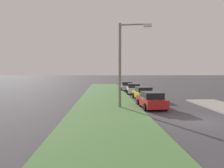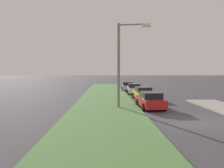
{
  "view_description": "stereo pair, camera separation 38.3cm",
  "coord_description": "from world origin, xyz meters",
  "px_view_note": "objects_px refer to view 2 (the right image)",
  "views": [
    {
      "loc": [
        -14.05,
        6.35,
        3.33
      ],
      "look_at": [
        13.26,
        5.23,
        1.7
      ],
      "focal_mm": 35.3,
      "sensor_mm": 36.0,
      "label": 1
    },
    {
      "loc": [
        -14.06,
        5.96,
        3.33
      ],
      "look_at": [
        13.26,
        5.23,
        1.7
      ],
      "focal_mm": 35.3,
      "sensor_mm": 36.0,
      "label": 2
    }
  ],
  "objects_px": {
    "parked_car_white": "(134,89)",
    "parked_car_silver": "(128,86)",
    "parked_car_red": "(150,100)",
    "parked_car_yellow": "(143,93)",
    "streetlight": "(123,59)"
  },
  "relations": [
    {
      "from": "parked_car_silver",
      "to": "parked_car_red",
      "type": "bearing_deg",
      "value": -177.07
    },
    {
      "from": "parked_car_white",
      "to": "streetlight",
      "type": "bearing_deg",
      "value": 171.0
    },
    {
      "from": "parked_car_red",
      "to": "parked_car_white",
      "type": "bearing_deg",
      "value": -4.03
    },
    {
      "from": "parked_car_white",
      "to": "streetlight",
      "type": "relative_size",
      "value": 0.58
    },
    {
      "from": "parked_car_yellow",
      "to": "parked_car_white",
      "type": "xyz_separation_m",
      "value": [
        6.48,
        0.24,
        0.0
      ]
    },
    {
      "from": "parked_car_white",
      "to": "parked_car_red",
      "type": "bearing_deg",
      "value": -177.92
    },
    {
      "from": "parked_car_red",
      "to": "parked_car_silver",
      "type": "distance_m",
      "value": 17.87
    },
    {
      "from": "parked_car_red",
      "to": "parked_car_silver",
      "type": "relative_size",
      "value": 1.01
    },
    {
      "from": "parked_car_red",
      "to": "parked_car_yellow",
      "type": "bearing_deg",
      "value": -6.89
    },
    {
      "from": "parked_car_yellow",
      "to": "parked_car_silver",
      "type": "distance_m",
      "value": 11.72
    },
    {
      "from": "streetlight",
      "to": "parked_car_silver",
      "type": "bearing_deg",
      "value": -7.0
    },
    {
      "from": "parked_car_yellow",
      "to": "parked_car_white",
      "type": "bearing_deg",
      "value": -0.44
    },
    {
      "from": "parked_car_red",
      "to": "parked_car_yellow",
      "type": "relative_size",
      "value": 1.01
    },
    {
      "from": "parked_car_red",
      "to": "streetlight",
      "type": "relative_size",
      "value": 0.59
    },
    {
      "from": "parked_car_white",
      "to": "parked_car_silver",
      "type": "distance_m",
      "value": 5.23
    }
  ]
}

